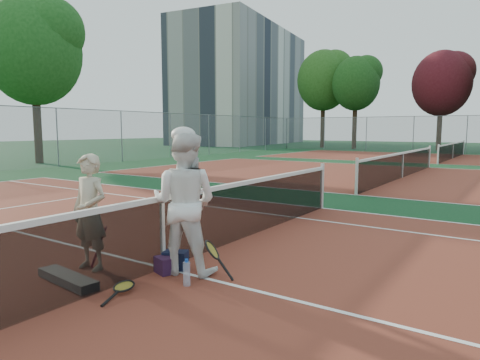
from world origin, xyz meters
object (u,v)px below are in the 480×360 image
racket_red (103,247)px  racket_spare (124,288)px  racket_black_held (212,260)px  sports_bag_navy (176,260)px  player_a (90,212)px  player_b (184,203)px  sports_bag_purple (164,265)px  water_bottle (187,274)px  net_main (163,232)px  apartment_block (242,87)px

racket_red → racket_spare: bearing=-73.0°
racket_black_held → sports_bag_navy: 0.69m
player_a → player_b: bearing=24.4°
player_b → sports_bag_purple: bearing=30.5°
player_a → water_bottle: 1.67m
net_main → racket_red: net_main is taller
sports_bag_navy → racket_black_held: bearing=-3.9°
sports_bag_navy → net_main: bearing=-158.3°
racket_spare → sports_bag_navy: 0.97m
apartment_block → player_b: 52.70m
sports_bag_navy → sports_bag_purple: sports_bag_navy is taller
racket_black_held → racket_spare: racket_black_held is taller
racket_red → apartment_block: bearing=74.7°
net_main → apartment_block: bearing=122.5°
racket_red → racket_black_held: 1.64m
apartment_block → player_a: 52.63m
player_a → racket_black_held: player_a is taller
racket_black_held → water_bottle: size_ratio=1.69×
player_b → water_bottle: 0.96m
net_main → sports_bag_navy: bearing=21.7°
racket_black_held → water_bottle: racket_black_held is taller
water_bottle → sports_bag_purple: bearing=161.8°
sports_bag_purple → player_a: bearing=-156.6°
racket_black_held → apartment_block: bearing=-79.9°
racket_black_held → sports_bag_navy: bearing=-27.0°
net_main → apartment_block: size_ratio=0.50×
racket_red → water_bottle: size_ratio=1.91×
player_a → sports_bag_navy: (0.98, 0.63, -0.67)m
racket_spare → sports_bag_navy: size_ratio=1.85×
racket_red → racket_black_held: racket_red is taller
player_b → sports_bag_navy: size_ratio=5.86×
net_main → sports_bag_purple: 0.45m
net_main → player_b: bearing=10.6°
player_a → racket_black_held: (1.65, 0.59, -0.54)m
apartment_block → player_b: apartment_block is taller
player_b → water_bottle: size_ratio=6.31×
racket_spare → sports_bag_purple: 0.76m
player_b → water_bottle: bearing=115.6°
water_bottle → net_main: bearing=155.5°
sports_bag_purple → net_main: bearing=138.1°
racket_spare → water_bottle: water_bottle is taller
player_b → racket_red: size_ratio=3.31×
racket_black_held → racket_spare: (-0.62, -0.92, -0.20)m
racket_red → sports_bag_navy: (0.90, 0.49, -0.16)m
player_a → racket_spare: size_ratio=2.66×
player_a → racket_black_held: 1.84m
net_main → player_a: size_ratio=6.88×
apartment_block → water_bottle: (28.71, -44.33, -7.35)m
net_main → sports_bag_navy: size_ratio=33.95×
apartment_block → water_bottle: bearing=-57.1°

